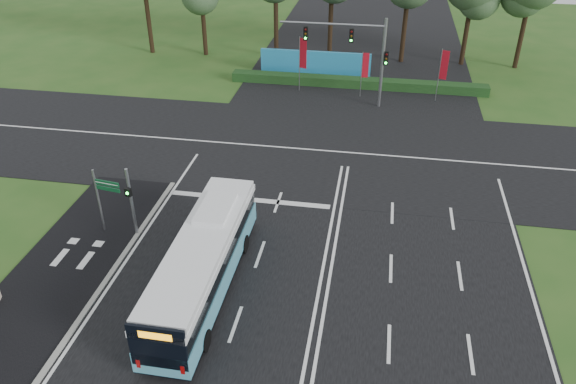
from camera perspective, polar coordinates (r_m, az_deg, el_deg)
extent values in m
plane|color=#28521B|center=(28.38, 3.70, -7.09)|extent=(120.00, 120.00, 0.00)
cube|color=black|center=(28.37, 3.70, -7.06)|extent=(20.00, 120.00, 0.04)
cube|color=black|center=(38.46, 5.77, 4.02)|extent=(120.00, 14.00, 0.05)
cube|color=black|center=(29.77, -21.91, -7.55)|extent=(5.00, 18.00, 0.06)
cube|color=gray|center=(28.66, -17.74, -8.22)|extent=(0.25, 18.00, 0.12)
cube|color=#52A6BF|center=(26.36, -8.48, -8.17)|extent=(2.37, 11.14, 1.02)
cube|color=black|center=(26.66, -8.40, -8.93)|extent=(2.35, 11.09, 0.28)
cube|color=black|center=(25.79, -8.64, -6.58)|extent=(2.28, 10.98, 0.88)
cube|color=white|center=(25.45, -8.74, -5.59)|extent=(2.37, 11.14, 0.32)
cube|color=white|center=(25.26, -8.80, -5.00)|extent=(2.32, 10.70, 0.32)
cube|color=white|center=(26.90, -7.36, -1.64)|extent=(1.50, 2.79, 0.23)
cube|color=black|center=(21.99, -13.10, -15.14)|extent=(2.25, 0.13, 2.04)
cube|color=orange|center=(21.51, -13.35, -14.03)|extent=(1.30, 0.07, 0.32)
cylinder|color=black|center=(29.32, -8.58, -4.81)|extent=(0.26, 0.97, 0.96)
cylinder|color=black|center=(28.77, -4.47, -5.30)|extent=(0.26, 0.97, 0.96)
cylinder|color=black|center=(24.64, -13.36, -13.84)|extent=(0.26, 0.97, 0.96)
cylinder|color=black|center=(23.99, -8.43, -14.71)|extent=(0.26, 0.97, 0.96)
cylinder|color=gray|center=(30.21, -15.60, -1.04)|extent=(0.16, 0.16, 4.00)
cube|color=black|center=(29.70, -15.93, -0.02)|extent=(0.36, 0.27, 0.46)
sphere|color=#19F233|center=(29.62, -16.01, -0.12)|extent=(0.16, 0.16, 0.16)
cylinder|color=gray|center=(31.05, -18.65, -0.90)|extent=(0.11, 0.11, 3.77)
cube|color=#0B4221|center=(30.05, -17.94, 0.84)|extent=(1.41, 0.27, 0.28)
cube|color=#0B4221|center=(30.21, -17.84, 0.31)|extent=(1.41, 0.27, 0.21)
cube|color=white|center=(30.03, -17.97, 0.81)|extent=(1.31, 0.21, 0.04)
cylinder|color=gray|center=(47.97, 1.17, 12.84)|extent=(0.07, 0.07, 4.66)
cube|color=#AA0E1C|center=(47.50, 1.56, 13.89)|extent=(0.60, 0.26, 2.49)
cylinder|color=gray|center=(47.19, 7.47, 11.72)|extent=(0.06, 0.06, 3.83)
cube|color=#AA0E1C|center=(46.93, 7.89, 12.63)|extent=(0.51, 0.07, 2.04)
cylinder|color=gray|center=(47.41, 15.06, 11.35)|extent=(0.07, 0.07, 4.35)
cube|color=#AA0E1C|center=(47.05, 15.60, 12.31)|extent=(0.56, 0.22, 2.32)
cylinder|color=gray|center=(44.91, 9.56, 12.68)|extent=(0.24, 0.24, 7.00)
cylinder|color=gray|center=(44.26, 4.51, 16.65)|extent=(8.00, 0.16, 0.16)
cube|color=black|center=(44.37, 6.46, 15.52)|extent=(0.32, 0.28, 1.05)
cube|color=black|center=(44.70, 1.82, 15.81)|extent=(0.32, 0.28, 1.05)
cube|color=black|center=(44.76, 9.94, 13.25)|extent=(0.32, 0.28, 1.05)
cube|color=black|center=(49.76, 7.04, 10.95)|extent=(22.00, 1.20, 0.80)
cube|color=#2285B9|center=(52.18, 2.78, 12.94)|extent=(10.00, 0.30, 2.20)
cylinder|color=black|center=(59.26, -14.14, 17.78)|extent=(0.44, 0.44, 9.03)
cylinder|color=black|center=(57.78, -8.59, 16.91)|extent=(0.44, 0.44, 6.89)
cylinder|color=black|center=(56.05, -1.24, 17.76)|extent=(0.44, 0.44, 8.73)
cylinder|color=black|center=(56.31, 4.39, 17.88)|extent=(0.44, 0.44, 8.99)
cylinder|color=black|center=(55.86, 11.87, 17.14)|extent=(0.44, 0.44, 8.85)
cylinder|color=black|center=(56.69, 17.74, 15.74)|extent=(0.44, 0.44, 7.27)
cylinder|color=black|center=(57.42, 22.81, 15.28)|extent=(0.44, 0.44, 7.81)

